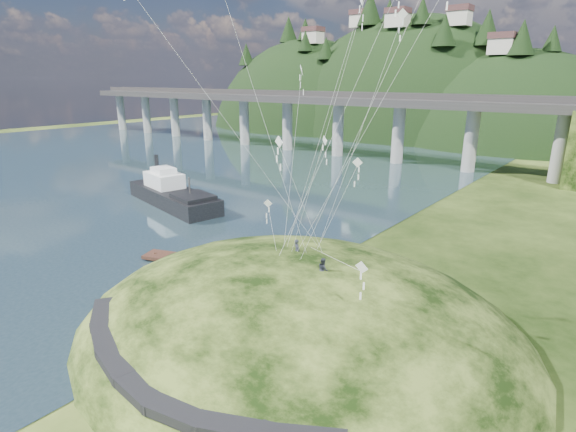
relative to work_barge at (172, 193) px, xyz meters
The scene contains 10 objects.
ground 32.42m from the work_barge, 32.70° to the right, with size 320.00×320.00×0.00m, color black.
water 46.51m from the work_barge, 164.38° to the left, with size 240.00×240.00×0.00m, color #2B444F.
grass_hill 38.63m from the work_barge, 23.73° to the right, with size 36.00×32.00×13.00m.
footpath 44.11m from the work_barge, 38.12° to the right, with size 22.29×5.84×0.83m.
bridge 53.18m from the work_barge, 89.15° to the left, with size 160.00×11.00×15.00m.
far_ridge 106.35m from the work_barge, 98.87° to the left, with size 153.00×70.00×94.50m.
work_barge is the anchor object (origin of this frame).
wooden_dock 24.59m from the work_barge, 29.93° to the right, with size 13.61×6.74×0.98m.
kite_flyers 38.65m from the work_barge, 21.62° to the right, with size 4.76×2.76×1.91m.
kite_swarm 42.07m from the work_barge, 19.22° to the right, with size 19.18×15.48×21.33m.
Camera 1 is at (26.47, -22.02, 18.05)m, focal length 28.00 mm.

